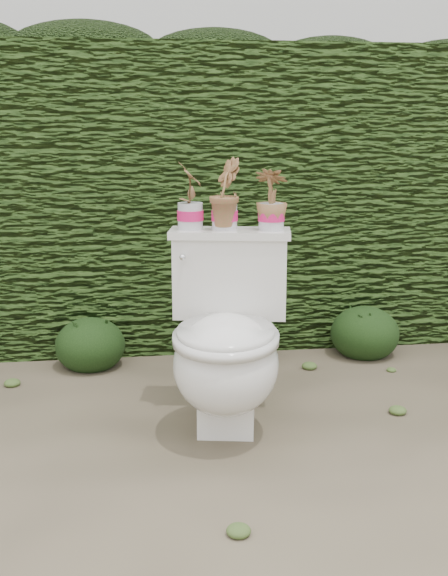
{
  "coord_description": "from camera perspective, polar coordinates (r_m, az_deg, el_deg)",
  "views": [
    {
      "loc": [
        -0.52,
        -2.55,
        1.22
      ],
      "look_at": [
        -0.12,
        0.29,
        0.55
      ],
      "focal_mm": 45.0,
      "sensor_mm": 36.0,
      "label": 1
    }
  ],
  "objects": [
    {
      "name": "liriope_clump_3",
      "position": [
        3.79,
        1.08,
        -3.11
      ],
      "size": [
        0.4,
        0.4,
        0.32
      ],
      "primitive_type": "ellipsoid",
      "color": "#203914",
      "rests_on": "ground"
    },
    {
      "name": "ground",
      "position": [
        2.87,
        3.21,
        -11.98
      ],
      "size": [
        60.0,
        60.0,
        0.0
      ],
      "primitive_type": "plane",
      "color": "#766951",
      "rests_on": "ground"
    },
    {
      "name": "hedge",
      "position": [
        4.2,
        -0.88,
        7.42
      ],
      "size": [
        8.0,
        1.0,
        1.6
      ],
      "primitive_type": "cube",
      "color": "#37561C",
      "rests_on": "ground"
    },
    {
      "name": "liriope_clump_2",
      "position": [
        3.7,
        -10.54,
        -4.04
      ],
      "size": [
        0.35,
        0.35,
        0.28
      ],
      "primitive_type": "ellipsoid",
      "color": "#203914",
      "rests_on": "ground"
    },
    {
      "name": "liriope_clump_4",
      "position": [
        3.89,
        11.07,
        -3.14
      ],
      "size": [
        0.36,
        0.36,
        0.29
      ],
      "primitive_type": "ellipsoid",
      "color": "#203914",
      "rests_on": "ground"
    },
    {
      "name": "potted_plant_left",
      "position": [
        3.0,
        -2.69,
        7.15
      ],
      "size": [
        0.11,
        0.15,
        0.26
      ],
      "primitive_type": "imported",
      "rotation": [
        0.0,
        0.0,
        1.45
      ],
      "color": "#2C7324",
      "rests_on": "toilet"
    },
    {
      "name": "house_wall",
      "position": [
        8.66,
        -0.55,
        18.32
      ],
      "size": [
        8.0,
        3.5,
        4.0
      ],
      "primitive_type": "cube",
      "color": "silver",
      "rests_on": "ground"
    },
    {
      "name": "potted_plant_right",
      "position": [
        2.98,
        3.78,
        6.87
      ],
      "size": [
        0.17,
        0.17,
        0.24
      ],
      "primitive_type": "imported",
      "rotation": [
        0.0,
        0.0,
        2.76
      ],
      "color": "#2C7324",
      "rests_on": "toilet"
    },
    {
      "name": "potted_plant_center",
      "position": [
        2.98,
        0.05,
        7.31
      ],
      "size": [
        0.15,
        0.18,
        0.28
      ],
      "primitive_type": "imported",
      "rotation": [
        0.0,
        0.0,
        1.35
      ],
      "color": "#2C7324",
      "rests_on": "toilet"
    },
    {
      "name": "toilet",
      "position": [
        2.86,
        0.23,
        -4.43
      ],
      "size": [
        0.58,
        0.75,
        0.78
      ],
      "rotation": [
        0.0,
        0.0,
        -0.19
      ],
      "color": "silver",
      "rests_on": "ground"
    }
  ]
}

